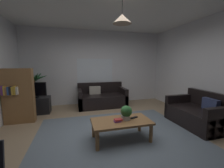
{
  "coord_description": "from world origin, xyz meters",
  "views": [
    {
      "loc": [
        -0.85,
        -2.86,
        1.51
      ],
      "look_at": [
        0.0,
        0.3,
        1.05
      ],
      "focal_mm": 23.01,
      "sensor_mm": 36.0,
      "label": 1
    }
  ],
  "objects_px": {
    "couch_right_side": "(198,114)",
    "pendant_lamp": "(122,19)",
    "book_on_table_1": "(118,120)",
    "potted_plant_on_table": "(126,112)",
    "potted_palm_corner": "(35,91)",
    "book_on_table_0": "(117,121)",
    "tv": "(33,90)",
    "coffee_table": "(121,123)",
    "couch_under_window": "(102,99)",
    "remote_on_table_0": "(134,117)",
    "bookshelf_corner": "(18,96)",
    "tv_stand": "(34,106)"
  },
  "relations": [
    {
      "from": "potted_plant_on_table",
      "to": "pendant_lamp",
      "type": "bearing_deg",
      "value": -165.41
    },
    {
      "from": "pendant_lamp",
      "to": "coffee_table",
      "type": "bearing_deg",
      "value": 57.99
    },
    {
      "from": "coffee_table",
      "to": "book_on_table_0",
      "type": "height_order",
      "value": "book_on_table_0"
    },
    {
      "from": "remote_on_table_0",
      "to": "bookshelf_corner",
      "type": "relative_size",
      "value": 0.11
    },
    {
      "from": "couch_right_side",
      "to": "book_on_table_0",
      "type": "bearing_deg",
      "value": -84.3
    },
    {
      "from": "couch_under_window",
      "to": "couch_right_side",
      "type": "height_order",
      "value": "same"
    },
    {
      "from": "remote_on_table_0",
      "to": "pendant_lamp",
      "type": "relative_size",
      "value": 0.31
    },
    {
      "from": "book_on_table_1",
      "to": "potted_palm_corner",
      "type": "distance_m",
      "value": 3.32
    },
    {
      "from": "couch_right_side",
      "to": "bookshelf_corner",
      "type": "height_order",
      "value": "bookshelf_corner"
    },
    {
      "from": "couch_under_window",
      "to": "coffee_table",
      "type": "distance_m",
      "value": 2.39
    },
    {
      "from": "couch_under_window",
      "to": "potted_palm_corner",
      "type": "relative_size",
      "value": 1.24
    },
    {
      "from": "coffee_table",
      "to": "remote_on_table_0",
      "type": "xyz_separation_m",
      "value": [
        0.3,
        0.05,
        0.07
      ]
    },
    {
      "from": "couch_under_window",
      "to": "book_on_table_1",
      "type": "distance_m",
      "value": 2.44
    },
    {
      "from": "potted_palm_corner",
      "to": "couch_right_side",
      "type": "bearing_deg",
      "value": -30.09
    },
    {
      "from": "couch_under_window",
      "to": "pendant_lamp",
      "type": "distance_m",
      "value": 3.14
    },
    {
      "from": "remote_on_table_0",
      "to": "potted_palm_corner",
      "type": "distance_m",
      "value": 3.49
    },
    {
      "from": "book_on_table_0",
      "to": "potted_plant_on_table",
      "type": "xyz_separation_m",
      "value": [
        0.2,
        0.08,
        0.14
      ]
    },
    {
      "from": "tv",
      "to": "couch_under_window",
      "type": "bearing_deg",
      "value": 7.28
    },
    {
      "from": "book_on_table_1",
      "to": "tv",
      "type": "distance_m",
      "value": 2.95
    },
    {
      "from": "potted_palm_corner",
      "to": "pendant_lamp",
      "type": "relative_size",
      "value": 2.6
    },
    {
      "from": "coffee_table",
      "to": "tv",
      "type": "xyz_separation_m",
      "value": [
        -2.06,
        2.12,
        0.39
      ]
    },
    {
      "from": "book_on_table_1",
      "to": "book_on_table_0",
      "type": "bearing_deg",
      "value": -149.8
    },
    {
      "from": "remote_on_table_0",
      "to": "potted_plant_on_table",
      "type": "relative_size",
      "value": 0.56
    },
    {
      "from": "book_on_table_0",
      "to": "tv",
      "type": "relative_size",
      "value": 0.18
    },
    {
      "from": "tv_stand",
      "to": "tv",
      "type": "relative_size",
      "value": 1.22
    },
    {
      "from": "couch_under_window",
      "to": "tv",
      "type": "height_order",
      "value": "tv"
    },
    {
      "from": "book_on_table_1",
      "to": "potted_plant_on_table",
      "type": "bearing_deg",
      "value": 20.94
    },
    {
      "from": "couch_under_window",
      "to": "coffee_table",
      "type": "relative_size",
      "value": 1.44
    },
    {
      "from": "pendant_lamp",
      "to": "potted_plant_on_table",
      "type": "bearing_deg",
      "value": 14.59
    },
    {
      "from": "book_on_table_0",
      "to": "book_on_table_1",
      "type": "relative_size",
      "value": 0.87
    },
    {
      "from": "couch_right_side",
      "to": "tv",
      "type": "bearing_deg",
      "value": -115.43
    },
    {
      "from": "potted_palm_corner",
      "to": "pendant_lamp",
      "type": "bearing_deg",
      "value": -50.65
    },
    {
      "from": "coffee_table",
      "to": "potted_palm_corner",
      "type": "bearing_deg",
      "value": 129.35
    },
    {
      "from": "coffee_table",
      "to": "remote_on_table_0",
      "type": "relative_size",
      "value": 7.25
    },
    {
      "from": "couch_right_side",
      "to": "potted_plant_on_table",
      "type": "xyz_separation_m",
      "value": [
        -1.94,
        -0.13,
        0.28
      ]
    },
    {
      "from": "book_on_table_0",
      "to": "couch_right_side",
      "type": "bearing_deg",
      "value": 5.7
    },
    {
      "from": "pendant_lamp",
      "to": "remote_on_table_0",
      "type": "bearing_deg",
      "value": 9.42
    },
    {
      "from": "book_on_table_1",
      "to": "tv",
      "type": "height_order",
      "value": "tv"
    },
    {
      "from": "coffee_table",
      "to": "tv",
      "type": "distance_m",
      "value": 2.98
    },
    {
      "from": "couch_right_side",
      "to": "bookshelf_corner",
      "type": "distance_m",
      "value": 4.52
    },
    {
      "from": "coffee_table",
      "to": "tv_stand",
      "type": "relative_size",
      "value": 1.29
    },
    {
      "from": "book_on_table_0",
      "to": "bookshelf_corner",
      "type": "relative_size",
      "value": 0.09
    },
    {
      "from": "coffee_table",
      "to": "pendant_lamp",
      "type": "distance_m",
      "value": 1.97
    },
    {
      "from": "book_on_table_1",
      "to": "potted_palm_corner",
      "type": "bearing_deg",
      "value": 127.88
    },
    {
      "from": "couch_right_side",
      "to": "pendant_lamp",
      "type": "height_order",
      "value": "pendant_lamp"
    },
    {
      "from": "couch_right_side",
      "to": "pendant_lamp",
      "type": "relative_size",
      "value": 2.57
    },
    {
      "from": "potted_plant_on_table",
      "to": "potted_palm_corner",
      "type": "relative_size",
      "value": 0.21
    },
    {
      "from": "couch_right_side",
      "to": "book_on_table_1",
      "type": "xyz_separation_m",
      "value": [
        -2.13,
        -0.2,
        0.17
      ]
    },
    {
      "from": "coffee_table",
      "to": "pendant_lamp",
      "type": "xyz_separation_m",
      "value": [
        -0.0,
        -0.0,
        1.97
      ]
    },
    {
      "from": "couch_under_window",
      "to": "coffee_table",
      "type": "bearing_deg",
      "value": -91.89
    }
  ]
}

